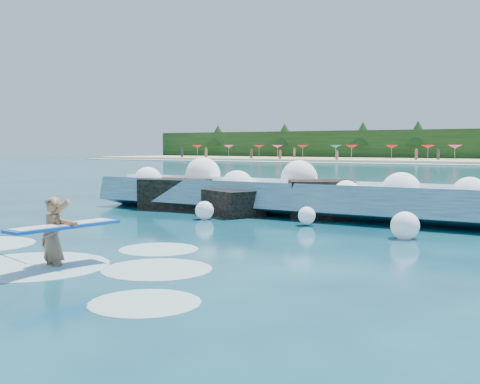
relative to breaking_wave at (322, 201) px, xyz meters
The scene contains 6 objects.
ground 7.60m from the breaking_wave, 100.18° to the right, with size 200.00×200.00×0.00m, color #082C42.
breaking_wave is the anchor object (origin of this frame).
rock_cluster 3.14m from the breaking_wave, behind, with size 8.38×3.48×1.45m.
surfer_with_board 10.67m from the breaking_wave, 94.40° to the right, with size 1.01×2.88×1.69m.
wave_spray 0.93m from the breaking_wave, behind, with size 15.47×4.90×1.97m.
surf_foam 10.42m from the breaking_wave, 99.11° to the right, with size 9.08×5.82×0.16m.
Camera 1 is at (9.66, -11.03, 2.39)m, focal length 45.00 mm.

